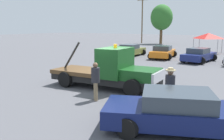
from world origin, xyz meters
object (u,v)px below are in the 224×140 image
object	(u,v)px
person_at_hood	(96,79)
parked_car_navy	(199,55)
tow_truck	(111,71)
tree_left	(162,17)
utility_pole	(142,18)
parked_car_olive	(130,50)
traffic_cone	(110,67)
parked_car_orange	(163,52)
canopy_tent_red	(208,36)
person_near_truck	(170,86)
foreground_car	(183,112)

from	to	relation	value
person_at_hood	parked_car_navy	distance (m)	15.33
tow_truck	parked_car_navy	bearing A→B (deg)	79.55
tree_left	utility_pole	distance (m)	3.77
parked_car_olive	traffic_cone	world-z (taller)	parked_car_olive
tree_left	parked_car_orange	bearing A→B (deg)	-66.99
parked_car_olive	parked_car_orange	world-z (taller)	same
canopy_tent_red	tree_left	world-z (taller)	tree_left
person_near_truck	canopy_tent_red	world-z (taller)	canopy_tent_red
person_at_hood	tow_truck	bearing A→B (deg)	61.74
foreground_car	canopy_tent_red	world-z (taller)	canopy_tent_red
tow_truck	traffic_cone	distance (m)	5.83
parked_car_olive	tree_left	xyz separation A→B (m)	(-4.61, 20.04, 4.25)
tow_truck	foreground_car	world-z (taller)	tow_truck
parked_car_olive	person_at_hood	bearing A→B (deg)	-158.91
foreground_car	parked_car_navy	size ratio (longest dim) A/B	1.21
parked_car_orange	tree_left	world-z (taller)	tree_left
parked_car_orange	parked_car_navy	xyz separation A→B (m)	(3.90, -0.68, -0.00)
tow_truck	tree_left	size ratio (longest dim) A/B	0.87
foreground_car	utility_pole	distance (m)	41.64
foreground_car	person_near_truck	bearing A→B (deg)	100.95
parked_car_olive	tow_truck	bearing A→B (deg)	-157.74
traffic_cone	person_at_hood	bearing A→B (deg)	-60.73
parked_car_orange	canopy_tent_red	distance (m)	8.54
tow_truck	person_near_truck	size ratio (longest dim) A/B	3.54
person_at_hood	parked_car_navy	bearing A→B (deg)	42.76
parked_car_olive	parked_car_orange	size ratio (longest dim) A/B	1.02
person_near_truck	person_at_hood	distance (m)	3.44
parked_car_orange	tow_truck	bearing A→B (deg)	-179.04
traffic_cone	utility_pole	bearing A→B (deg)	112.03
parked_car_olive	utility_pole	bearing A→B (deg)	20.39
tree_left	parked_car_olive	bearing A→B (deg)	-77.04
person_near_truck	traffic_cone	xyz separation A→B (m)	(-7.34, 6.64, -0.81)
parked_car_orange	canopy_tent_red	size ratio (longest dim) A/B	1.60
parked_car_navy	utility_pole	size ratio (longest dim) A/B	0.50
foreground_car	parked_car_orange	world-z (taller)	same
person_near_truck	traffic_cone	distance (m)	9.93
person_at_hood	tree_left	size ratio (longest dim) A/B	0.24
utility_pole	parked_car_olive	bearing A→B (deg)	-66.78
tow_truck	traffic_cone	size ratio (longest dim) A/B	11.60
parked_car_orange	tree_left	xyz separation A→B (m)	(-8.43, 19.85, 4.25)
foreground_car	person_at_hood	bearing A→B (deg)	141.92
utility_pole	person_at_hood	bearing A→B (deg)	-66.46
foreground_car	person_near_truck	size ratio (longest dim) A/B	3.11
parked_car_olive	parked_car_navy	world-z (taller)	same
parked_car_navy	canopy_tent_red	world-z (taller)	canopy_tent_red
parked_car_orange	tree_left	size ratio (longest dim) A/B	0.63
parked_car_olive	traffic_cone	xyz separation A→B (m)	(3.09, -8.81, -0.39)
parked_car_navy	parked_car_orange	bearing A→B (deg)	87.33
canopy_tent_red	traffic_cone	bearing A→B (deg)	-101.66
parked_car_orange	parked_car_navy	bearing A→B (deg)	-109.43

